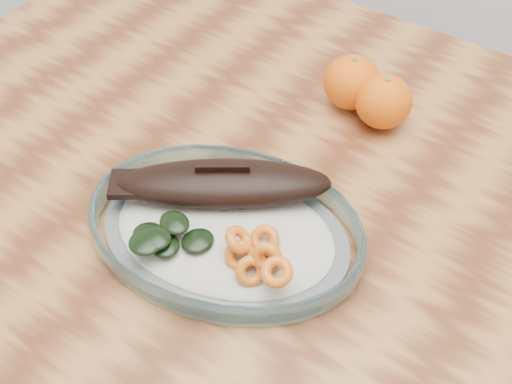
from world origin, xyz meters
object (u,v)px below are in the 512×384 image
(orange_left, at_px, (384,102))
(orange_right, at_px, (352,82))
(plated_meal, at_px, (224,224))
(dining_table, at_px, (306,241))

(orange_left, relative_size, orange_right, 0.97)
(orange_right, bearing_deg, orange_left, -12.39)
(plated_meal, height_order, orange_left, plated_meal)
(plated_meal, bearing_deg, orange_right, 75.43)
(plated_meal, relative_size, orange_left, 9.27)
(dining_table, xyz_separation_m, orange_left, (0.01, 0.15, 0.13))
(dining_table, distance_m, orange_left, 0.20)
(orange_left, distance_m, orange_right, 0.05)
(dining_table, bearing_deg, plated_meal, -109.42)
(dining_table, relative_size, plated_meal, 1.79)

